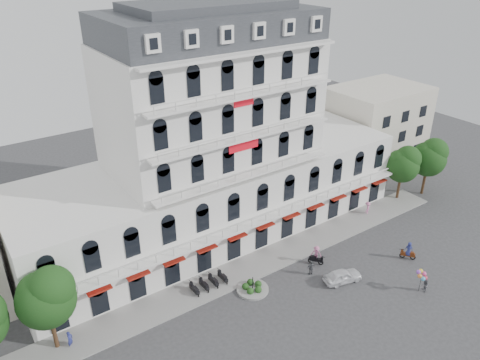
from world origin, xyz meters
name	(u,v)px	position (x,y,z in m)	size (l,w,h in m)	color
ground	(316,313)	(0.00, 0.00, 0.00)	(120.00, 120.00, 0.00)	#38383A
sidewalk	(259,264)	(0.00, 9.00, 0.08)	(53.00, 4.00, 0.16)	gray
main_building	(212,152)	(0.00, 18.00, 9.96)	(45.00, 15.00, 25.80)	silver
flank_building_east	(375,126)	(30.00, 20.00, 6.00)	(14.00, 10.00, 12.00)	beige
traffic_island	(253,288)	(-3.00, 6.00, 0.26)	(3.20, 3.20, 1.60)	gray
parked_scooter_row	(209,288)	(-6.35, 8.80, 0.00)	(4.40, 1.80, 1.10)	black
tree_west_inner	(46,296)	(-20.95, 9.48, 5.68)	(4.76, 4.76, 8.25)	#382314
tree_east_inner	(403,163)	(24.05, 9.98, 5.21)	(4.40, 4.37, 7.57)	#382314
tree_east_outer	(429,156)	(28.05, 8.98, 5.55)	(4.65, 4.65, 8.05)	#382314
parked_car	(343,276)	(5.31, 1.92, 0.68)	(1.61, 4.01, 1.37)	white
rider_east	(409,251)	(13.96, 0.59, 1.04)	(1.18, 1.43, 2.11)	#642C11
rider_center	(316,254)	(5.10, 5.64, 1.19)	(1.21, 1.45, 2.25)	black
pedestrian_mid	(311,268)	(3.45, 4.57, 0.84)	(0.98, 0.41, 1.68)	#4C4E53
pedestrian_right	(367,208)	(17.47, 9.50, 0.88)	(1.14, 0.66, 1.77)	pink
pedestrian_far	(70,339)	(-20.00, 8.95, 0.82)	(0.60, 0.39, 1.64)	navy
balloon_vendor	(424,281)	(10.66, -3.63, 1.32)	(1.40, 1.28, 2.45)	slate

